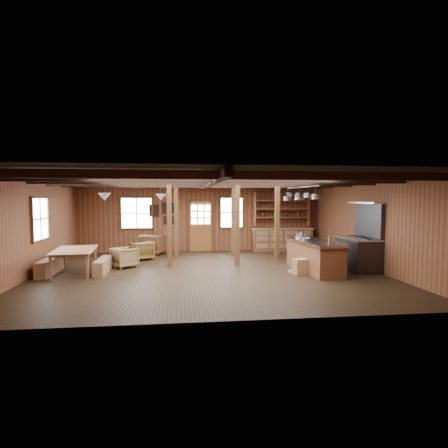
{
  "coord_description": "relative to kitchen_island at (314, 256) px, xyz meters",
  "views": [
    {
      "loc": [
        -0.89,
        -11.04,
        2.22
      ],
      "look_at": [
        0.54,
        0.86,
        1.38
      ],
      "focal_mm": 30.0,
      "sensor_mm": 36.0,
      "label": 1
    }
  ],
  "objects": [
    {
      "name": "back_door",
      "position": [
        -3.14,
        4.74,
        0.4
      ],
      "size": [
        1.02,
        0.08,
        2.15
      ],
      "color": "brown",
      "rests_on": "floor"
    },
    {
      "name": "armchair_c",
      "position": [
        -5.78,
        1.4,
        -0.16
      ],
      "size": [
        0.97,
        0.97,
        0.64
      ],
      "primitive_type": "imported",
      "rotation": [
        0.0,
        0.0,
        2.22
      ],
      "color": "olive",
      "rests_on": "floor"
    },
    {
      "name": "bowl",
      "position": [
        -0.2,
        0.21,
        0.5
      ],
      "size": [
        0.28,
        0.28,
        0.07
      ],
      "primitive_type": "imported",
      "rotation": [
        0.0,
        0.0,
        0.01
      ],
      "color": "silver",
      "rests_on": "kitchen_island"
    },
    {
      "name": "bench_wall",
      "position": [
        -7.79,
        0.58,
        -0.25
      ],
      "size": [
        0.31,
        1.68,
        0.46
      ],
      "primitive_type": "cube",
      "color": "olive",
      "rests_on": "floor"
    },
    {
      "name": "armchair_a",
      "position": [
        -5.36,
        2.83,
        -0.15
      ],
      "size": [
        0.94,
        0.95,
        0.66
      ],
      "primitive_type": "imported",
      "rotation": [
        0.0,
        0.0,
        3.59
      ],
      "color": "brown",
      "rests_on": "floor"
    },
    {
      "name": "counter_pot",
      "position": [
        -0.14,
        0.89,
        0.55
      ],
      "size": [
        0.31,
        0.31,
        0.18
      ],
      "primitive_type": "cylinder",
      "color": "silver",
      "rests_on": "kitchen_island"
    },
    {
      "name": "step_stool",
      "position": [
        -0.51,
        -0.35,
        -0.25
      ],
      "size": [
        0.56,
        0.43,
        0.45
      ],
      "primitive_type": "cube",
      "rotation": [
        0.0,
        0.0,
        0.15
      ],
      "color": "olive",
      "rests_on": "floor"
    },
    {
      "name": "pendant_lamps",
      "position": [
        -5.39,
        1.29,
        1.77
      ],
      "size": [
        1.86,
        2.36,
        0.66
      ],
      "color": "#2D2D30",
      "rests_on": "ceiling"
    },
    {
      "name": "dining_table",
      "position": [
        -7.04,
        0.58,
        -0.12
      ],
      "size": [
        1.32,
        2.12,
        0.71
      ],
      "primitive_type": "imported",
      "rotation": [
        0.0,
        0.0,
        1.67
      ],
      "color": "#925F42",
      "rests_on": "floor"
    },
    {
      "name": "pot_rack",
      "position": [
        -0.23,
        0.75,
        1.8
      ],
      "size": [
        0.42,
        3.0,
        0.45
      ],
      "color": "#2D2D30",
      "rests_on": "ceiling"
    },
    {
      "name": "timber_posts",
      "position": [
        -2.62,
        2.37,
        0.92
      ],
      "size": [
        3.95,
        2.35,
        2.8
      ],
      "color": "#4D3016",
      "rests_on": "floor"
    },
    {
      "name": "back_counter",
      "position": [
        0.26,
        4.49,
        0.12
      ],
      "size": [
        2.55,
        0.6,
        2.45
      ],
      "color": "brown",
      "rests_on": "floor"
    },
    {
      "name": "room",
      "position": [
        -3.14,
        0.29,
        0.92
      ],
      "size": [
        10.04,
        9.04,
        2.84
      ],
      "color": "black",
      "rests_on": "ground"
    },
    {
      "name": "bench_aisle",
      "position": [
        -6.29,
        0.58,
        -0.27
      ],
      "size": [
        0.28,
        1.52,
        0.42
      ],
      "primitive_type": "cube",
      "color": "olive",
      "rests_on": "floor"
    },
    {
      "name": "window_back_left",
      "position": [
        -5.74,
        4.75,
        1.12
      ],
      "size": [
        1.32,
        0.06,
        1.32
      ],
      "color": "white",
      "rests_on": "wall_back"
    },
    {
      "name": "notice_boards",
      "position": [
        -4.64,
        4.75,
        1.16
      ],
      "size": [
        1.08,
        0.03,
        0.9
      ],
      "color": "beige",
      "rests_on": "wall_back"
    },
    {
      "name": "commercial_range",
      "position": [
        1.5,
        0.12,
        0.19
      ],
      "size": [
        0.87,
        1.7,
        2.1
      ],
      "color": "#2D2D30",
      "rests_on": "floor"
    },
    {
      "name": "window_back_right",
      "position": [
        -1.84,
        4.75,
        1.12
      ],
      "size": [
        1.02,
        0.06,
        1.32
      ],
      "color": "white",
      "rests_on": "wall_back"
    },
    {
      "name": "armchair_b",
      "position": [
        -5.07,
        4.09,
        -0.08
      ],
      "size": [
        1.07,
        1.09,
        0.79
      ],
      "primitive_type": "imported",
      "rotation": [
        0.0,
        0.0,
        2.82
      ],
      "color": "brown",
      "rests_on": "floor"
    },
    {
      "name": "window_left",
      "position": [
        -8.1,
        0.79,
        1.12
      ],
      "size": [
        0.14,
        1.24,
        1.32
      ],
      "color": "white",
      "rests_on": "wall_back"
    },
    {
      "name": "kitchen_island",
      "position": [
        0.0,
        0.0,
        0.0
      ],
      "size": [
        1.09,
        2.57,
        1.2
      ],
      "rotation": [
        0.0,
        0.0,
        0.09
      ],
      "color": "brown",
      "rests_on": "floor"
    },
    {
      "name": "ceiling_joists",
      "position": [
        -3.14,
        0.47,
        2.2
      ],
      "size": [
        9.8,
        8.82,
        0.18
      ],
      "color": "black",
      "rests_on": "ceiling"
    }
  ]
}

